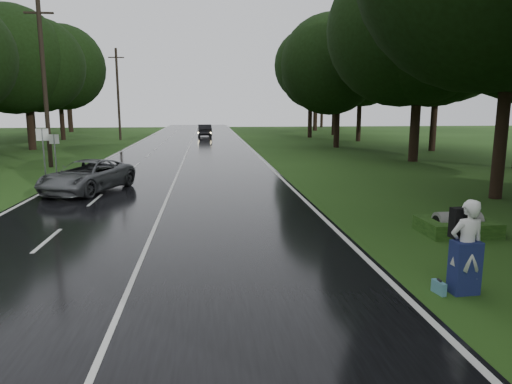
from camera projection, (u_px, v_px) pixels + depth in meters
ground at (142, 260)px, 12.03m from camera, size 160.00×160.00×0.00m
road at (182, 165)px, 31.58m from camera, size 12.00×140.00×0.04m
lane_center at (182, 164)px, 31.57m from camera, size 0.12×140.00×0.01m
grey_car at (87, 176)px, 21.39m from camera, size 4.08×5.72×1.45m
far_car at (205, 130)px, 60.81m from camera, size 1.94×4.89×1.58m
hitchhiker at (466, 250)px, 9.75m from camera, size 0.78×0.71×2.05m
suitcase at (439, 288)px, 9.84m from camera, size 0.18×0.40×0.27m
culvert at (456, 233)px, 14.54m from camera, size 1.40×0.70×0.70m
utility_pole_mid at (51, 167)px, 30.46m from camera, size 1.80×0.28×10.73m
utility_pole_far at (121, 140)px, 55.09m from camera, size 1.80×0.28×10.56m
road_sign_a at (46, 178)px, 25.69m from camera, size 0.66×0.10×2.75m
road_sign_b at (57, 173)px, 27.55m from camera, size 0.56×0.10×2.32m
tree_left_e at (33, 150)px, 42.81m from camera, size 8.53×8.53×13.33m
tree_left_f at (64, 140)px, 55.51m from camera, size 9.12×9.12×14.24m
tree_right_c at (495, 198)px, 20.12m from camera, size 11.07×11.07×17.29m
tree_right_d at (413, 161)px, 33.69m from camera, size 10.06×10.06×15.72m
tree_right_e at (336, 147)px, 45.13m from camera, size 8.30×8.30×12.96m
tree_right_f at (310, 137)px, 59.62m from camera, size 8.93×8.93×13.95m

